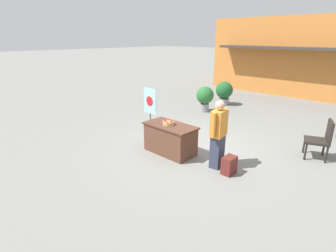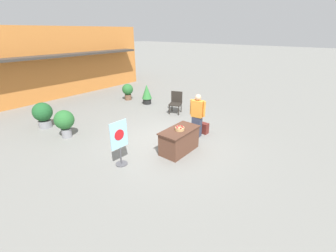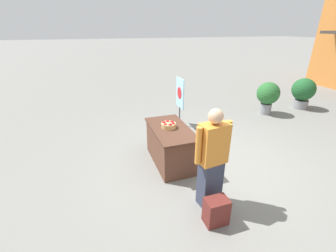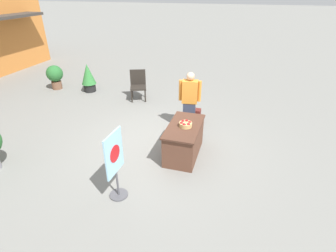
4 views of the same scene
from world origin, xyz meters
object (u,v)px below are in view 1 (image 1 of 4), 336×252
object	(u,v)px
backpack	(229,165)
potted_plant_near_left	(224,92)
display_table	(170,139)
potted_plant_far_right	(205,97)
poster_board	(150,108)
person_visitor	(218,134)
apple_basket	(168,123)
patio_chair	(322,138)

from	to	relation	value
backpack	potted_plant_near_left	size ratio (longest dim) A/B	0.39
display_table	potted_plant_far_right	world-z (taller)	potted_plant_far_right
poster_board	potted_plant_near_left	size ratio (longest dim) A/B	1.32
potted_plant_near_left	potted_plant_far_right	bearing A→B (deg)	-87.18
person_visitor	poster_board	distance (m)	3.22
backpack	poster_board	bearing A→B (deg)	167.22
apple_basket	backpack	xyz separation A→B (m)	(1.82, 0.12, -0.65)
display_table	potted_plant_far_right	size ratio (longest dim) A/B	1.35
person_visitor	apple_basket	bearing A→B (deg)	1.10
potted_plant_far_right	display_table	bearing A→B (deg)	-65.94
display_table	potted_plant_far_right	bearing A→B (deg)	114.06
display_table	apple_basket	world-z (taller)	apple_basket
apple_basket	person_visitor	world-z (taller)	person_visitor
potted_plant_near_left	poster_board	bearing A→B (deg)	-88.69
display_table	potted_plant_near_left	world-z (taller)	potted_plant_near_left
potted_plant_far_right	potted_plant_near_left	size ratio (longest dim) A/B	1.00
backpack	potted_plant_near_left	world-z (taller)	potted_plant_near_left
apple_basket	backpack	bearing A→B (deg)	3.81
potted_plant_far_right	potted_plant_near_left	xyz separation A→B (m)	(-0.08, 1.60, -0.04)
person_visitor	backpack	xyz separation A→B (m)	(0.40, -0.09, -0.63)
display_table	backpack	world-z (taller)	display_table
backpack	patio_chair	xyz separation A→B (m)	(1.26, 2.32, 0.36)
apple_basket	potted_plant_near_left	bearing A→B (deg)	107.99
display_table	potted_plant_near_left	bearing A→B (deg)	108.43
display_table	potted_plant_far_right	distance (m)	4.39
backpack	display_table	bearing A→B (deg)	-177.16
potted_plant_far_right	potted_plant_near_left	bearing A→B (deg)	92.82
patio_chair	poster_board	bearing A→B (deg)	-4.25
person_visitor	poster_board	world-z (taller)	person_visitor
person_visitor	potted_plant_far_right	world-z (taller)	person_visitor
patio_chair	potted_plant_far_right	distance (m)	5.09
poster_board	potted_plant_near_left	world-z (taller)	poster_board
person_visitor	potted_plant_near_left	xyz separation A→B (m)	(-3.25, 5.42, -0.23)
patio_chair	potted_plant_near_left	distance (m)	5.86
backpack	potted_plant_far_right	bearing A→B (deg)	132.32
apple_basket	backpack	size ratio (longest dim) A/B	0.71
apple_basket	patio_chair	size ratio (longest dim) A/B	0.29
display_table	person_visitor	xyz separation A→B (m)	(1.38, 0.18, 0.44)
apple_basket	patio_chair	world-z (taller)	patio_chair
display_table	backpack	distance (m)	1.79
display_table	person_visitor	bearing A→B (deg)	7.52
person_visitor	patio_chair	size ratio (longest dim) A/B	1.59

